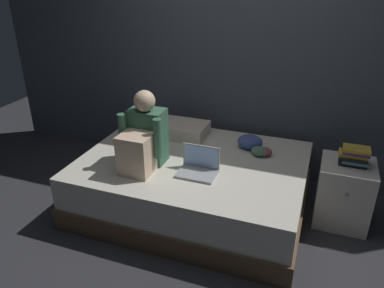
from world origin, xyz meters
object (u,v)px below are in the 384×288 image
Objects in this scene: nightstand at (344,193)px; pillow at (179,129)px; bed at (193,183)px; book_stack at (354,156)px; person_sitting at (143,139)px; clothes_pile at (254,145)px; laptop at (199,167)px.

nightstand is 1.65m from pillow.
bed is 8.48× the size of book_stack.
person_sitting is (-1.66, -0.48, 0.46)m from nightstand.
clothes_pile reaches higher than bed.
pillow reaches higher than bed.
pillow is 0.79m from clothes_pile.
book_stack is (1.64, -0.22, 0.09)m from pillow.
bed is 0.63m from pillow.
book_stack is at bearing 20.17° from laptop.
person_sitting is at bearing -145.46° from bed.
pillow is 1.65m from book_stack.
pillow is (-0.44, 0.66, 0.01)m from laptop.
clothes_pile is at bearing 171.55° from book_stack.
pillow and clothes_pile have the same top height.
person_sitting is 1.75m from book_stack.
person_sitting reaches higher than bed.
nightstand is 0.37m from book_stack.
book_stack is at bearing -5.20° from nightstand.
pillow is 2.37× the size of book_stack.
clothes_pile is at bearing 171.46° from nightstand.
person_sitting reaches higher than book_stack.
laptop reaches higher than clothes_pile.
pillow is 1.62× the size of clothes_pile.
laptop is 1.36× the size of book_stack.
clothes_pile is (0.83, 0.61, -0.19)m from person_sitting.
nightstand is 1.29m from laptop.
bed is at bearing 34.54° from person_sitting.
clothes_pile is at bearing -6.65° from pillow.
bed is at bearing -142.61° from clothes_pile.
book_stack is at bearing 9.95° from bed.
nightstand is at bearing -8.54° from clothes_pile.
pillow reaches higher than nightstand.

